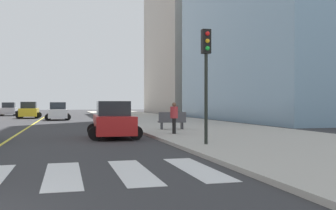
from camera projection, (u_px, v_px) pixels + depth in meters
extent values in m
cube|color=#B2ADA3|center=(201.00, 128.00, 27.71)|extent=(10.00, 120.00, 0.15)
cube|color=silver|center=(63.00, 175.00, 9.80)|extent=(0.90, 4.00, 0.01)
cube|color=silver|center=(133.00, 172.00, 10.26)|extent=(0.90, 4.00, 0.01)
cube|color=silver|center=(196.00, 169.00, 10.73)|extent=(0.90, 4.00, 0.01)
cube|color=yellow|center=(41.00, 119.00, 43.89)|extent=(0.16, 80.00, 0.01)
cube|color=#B2ADA3|center=(203.00, 36.00, 72.51)|extent=(18.00, 24.00, 29.26)
cube|color=gold|center=(29.00, 112.00, 47.59)|extent=(2.06, 4.55, 0.97)
cube|color=#1E2328|center=(29.00, 105.00, 47.33)|extent=(1.73, 2.27, 0.82)
cylinder|color=black|center=(39.00, 115.00, 49.23)|extent=(0.74, 0.24, 0.74)
cylinder|color=black|center=(21.00, 115.00, 48.69)|extent=(0.74, 0.24, 0.74)
cylinder|color=black|center=(37.00, 116.00, 46.51)|extent=(0.74, 0.24, 0.74)
cylinder|color=black|center=(19.00, 116.00, 45.96)|extent=(0.74, 0.24, 0.74)
cube|color=#B7B7BC|center=(9.00, 111.00, 57.50)|extent=(2.17, 4.51, 0.95)
cube|color=#1E2328|center=(9.00, 105.00, 57.24)|extent=(1.77, 2.28, 0.80)
cylinder|color=black|center=(17.00, 113.00, 59.12)|extent=(0.73, 0.26, 0.72)
cylinder|color=black|center=(3.00, 113.00, 58.52)|extent=(0.73, 0.26, 0.72)
cylinder|color=black|center=(15.00, 113.00, 56.48)|extent=(0.73, 0.26, 0.72)
cylinder|color=black|center=(0.00, 114.00, 55.88)|extent=(0.73, 0.26, 0.72)
cube|color=red|center=(113.00, 124.00, 20.45)|extent=(2.13, 4.43, 0.93)
cube|color=#1E2328|center=(113.00, 109.00, 20.70)|extent=(1.74, 2.24, 0.79)
cylinder|color=black|center=(95.00, 133.00, 18.91)|extent=(0.71, 0.25, 0.71)
cylinder|color=black|center=(136.00, 133.00, 19.36)|extent=(0.71, 0.25, 0.71)
cylinder|color=black|center=(93.00, 130.00, 21.54)|extent=(0.71, 0.25, 0.71)
cylinder|color=black|center=(129.00, 129.00, 21.99)|extent=(0.71, 0.25, 0.71)
cube|color=silver|center=(58.00, 114.00, 42.45)|extent=(2.05, 4.42, 0.94)
cube|color=#1E2328|center=(58.00, 106.00, 42.70)|extent=(1.70, 2.22, 0.79)
cylinder|color=black|center=(48.00, 117.00, 40.87)|extent=(0.71, 0.24, 0.71)
cylinder|color=black|center=(68.00, 117.00, 41.42)|extent=(0.71, 0.24, 0.71)
cylinder|color=black|center=(49.00, 116.00, 43.49)|extent=(0.71, 0.24, 0.71)
cylinder|color=black|center=(67.00, 116.00, 44.04)|extent=(0.71, 0.24, 0.71)
cylinder|color=black|center=(206.00, 99.00, 15.85)|extent=(0.14, 0.14, 3.74)
cube|color=black|center=(206.00, 42.00, 15.84)|extent=(0.36, 0.28, 1.00)
sphere|color=red|center=(208.00, 34.00, 15.67)|extent=(0.18, 0.18, 0.18)
sphere|color=orange|center=(208.00, 41.00, 15.67)|extent=(0.18, 0.18, 0.18)
sphere|color=green|center=(208.00, 48.00, 15.67)|extent=(0.18, 0.18, 0.18)
cube|color=#47474C|center=(172.00, 122.00, 25.05)|extent=(1.84, 0.73, 0.08)
cube|color=#47474C|center=(172.00, 117.00, 24.81)|extent=(1.80, 0.23, 0.60)
cube|color=#2D2D33|center=(162.00, 126.00, 24.94)|extent=(0.14, 0.48, 0.44)
cube|color=#2D2D33|center=(182.00, 126.00, 25.16)|extent=(0.14, 0.48, 0.44)
cylinder|color=black|center=(174.00, 126.00, 21.44)|extent=(0.20, 0.20, 0.86)
cylinder|color=black|center=(174.00, 126.00, 21.26)|extent=(0.20, 0.20, 0.86)
cylinder|color=#B23338|center=(174.00, 112.00, 21.35)|extent=(0.43, 0.43, 0.65)
sphere|color=brown|center=(174.00, 104.00, 21.35)|extent=(0.23, 0.23, 0.23)
cylinder|color=red|center=(129.00, 118.00, 35.32)|extent=(0.26, 0.26, 0.70)
sphere|color=red|center=(129.00, 113.00, 35.32)|extent=(0.22, 0.22, 0.22)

